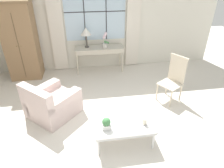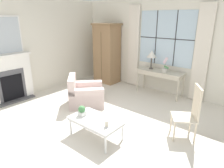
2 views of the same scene
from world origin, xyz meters
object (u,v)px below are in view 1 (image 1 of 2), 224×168
object	(u,v)px
console_table	(99,50)
table_lamp	(86,32)
side_chair_wooden	(174,77)
coffee_table	(124,126)
potted_plant_small	(106,123)
armchair_upholstered	(52,104)
armoire	(21,41)
potted_orchid	(105,42)
pillar_candle	(145,122)

from	to	relation	value
console_table	table_lamp	world-z (taller)	table_lamp
side_chair_wooden	coffee_table	bearing A→B (deg)	-139.98
table_lamp	potted_plant_small	size ratio (longest dim) A/B	2.66
side_chair_wooden	potted_plant_small	size ratio (longest dim) A/B	5.03
table_lamp	armchair_upholstered	distance (m)	2.35
potted_plant_small	console_table	bearing A→B (deg)	86.67
armoire	coffee_table	size ratio (longest dim) A/B	2.00
side_chair_wooden	console_table	bearing A→B (deg)	131.03
potted_orchid	coffee_table	size ratio (longest dim) A/B	0.43
potted_orchid	table_lamp	bearing A→B (deg)	166.98
potted_orchid	side_chair_wooden	size ratio (longest dim) A/B	0.42
coffee_table	potted_plant_small	xyz separation A→B (m)	(-0.31, -0.06, 0.15)
armchair_upholstered	potted_plant_small	distance (m)	1.45
table_lamp	pillar_candle	xyz separation A→B (m)	(0.83, -3.03, -0.72)
pillar_candle	coffee_table	bearing A→B (deg)	168.78
console_table	potted_orchid	bearing A→B (deg)	-20.09
potted_orchid	coffee_table	xyz separation A→B (m)	(-0.03, -2.84, -0.55)
coffee_table	potted_orchid	bearing A→B (deg)	89.48
potted_orchid	potted_plant_small	bearing A→B (deg)	-96.55
armchair_upholstered	coffee_table	size ratio (longest dim) A/B	1.19
armoire	coffee_table	bearing A→B (deg)	-52.46
side_chair_wooden	potted_orchid	bearing A→B (deg)	128.83
armchair_upholstered	table_lamp	bearing A→B (deg)	67.36
console_table	potted_plant_small	distance (m)	2.97
coffee_table	potted_plant_small	size ratio (longest dim) A/B	4.87
pillar_candle	armchair_upholstered	bearing A→B (deg)	148.38
armoire	coffee_table	distance (m)	3.66
potted_orchid	armchair_upholstered	bearing A→B (deg)	-125.46
armchair_upholstered	pillar_candle	distance (m)	1.96
armoire	armchair_upholstered	size ratio (longest dim) A/B	1.68
console_table	side_chair_wooden	bearing A→B (deg)	-48.97
table_lamp	coffee_table	xyz separation A→B (m)	(0.48, -2.96, -0.82)
table_lamp	pillar_candle	bearing A→B (deg)	-74.71
potted_plant_small	coffee_table	bearing A→B (deg)	11.72
console_table	pillar_candle	bearing A→B (deg)	-80.79
console_table	table_lamp	xyz separation A→B (m)	(-0.35, 0.06, 0.52)
table_lamp	potted_plant_small	world-z (taller)	table_lamp
potted_plant_small	armchair_upholstered	bearing A→B (deg)	134.73
potted_orchid	coffee_table	distance (m)	2.89
coffee_table	potted_plant_small	distance (m)	0.35
potted_orchid	pillar_candle	bearing A→B (deg)	-83.73
side_chair_wooden	potted_plant_small	distance (m)	2.09
table_lamp	armchair_upholstered	xyz separation A→B (m)	(-0.84, -2.00, -0.91)
console_table	armchair_upholstered	size ratio (longest dim) A/B	1.13
table_lamp	pillar_candle	world-z (taller)	table_lamp
armoire	potted_orchid	bearing A→B (deg)	-0.30
table_lamp	potted_orchid	size ratio (longest dim) A/B	1.27
table_lamp	potted_orchid	xyz separation A→B (m)	(0.51, -0.12, -0.27)
table_lamp	side_chair_wooden	bearing A→B (deg)	-44.03
console_table	pillar_candle	xyz separation A→B (m)	(0.48, -2.97, -0.20)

